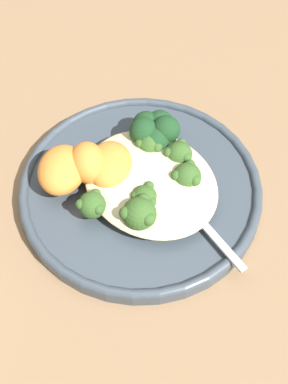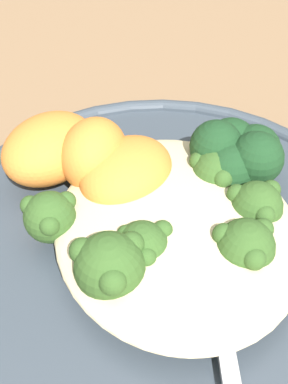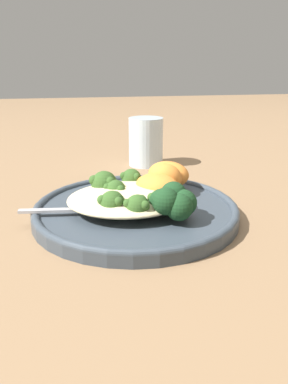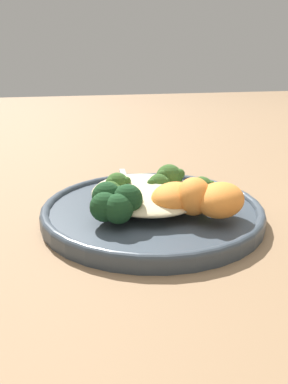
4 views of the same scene
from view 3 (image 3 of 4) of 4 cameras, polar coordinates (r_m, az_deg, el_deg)
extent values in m
plane|color=#846647|center=(0.57, -1.57, -3.15)|extent=(4.00, 4.00, 0.00)
cylinder|color=#38424C|center=(0.55, -1.31, -3.07)|extent=(0.30, 0.30, 0.02)
torus|color=#38424C|center=(0.54, -1.31, -2.29)|extent=(0.30, 0.30, 0.01)
ellipsoid|color=beige|center=(0.53, -2.42, -0.92)|extent=(0.17, 0.15, 0.02)
ellipsoid|color=#9EBC66|center=(0.57, -0.05, 0.19)|extent=(0.04, 0.08, 0.01)
sphere|color=#335623|center=(0.60, -1.93, 2.06)|extent=(0.03, 0.03, 0.03)
sphere|color=#335623|center=(0.61, -1.52, 2.88)|extent=(0.01, 0.01, 0.01)
sphere|color=#335623|center=(0.60, -3.11, 2.50)|extent=(0.01, 0.01, 0.01)
sphere|color=#335623|center=(0.59, -1.16, 2.31)|extent=(0.01, 0.01, 0.01)
ellipsoid|color=#9EBC66|center=(0.56, -1.66, -0.02)|extent=(0.09, 0.05, 0.02)
sphere|color=#335623|center=(0.57, -6.07, 1.24)|extent=(0.04, 0.04, 0.04)
sphere|color=#335623|center=(0.58, -5.47, 2.34)|extent=(0.01, 0.01, 0.01)
sphere|color=#335623|center=(0.56, -7.66, 1.81)|extent=(0.01, 0.01, 0.01)
sphere|color=#335623|center=(0.55, -5.17, 1.56)|extent=(0.01, 0.01, 0.01)
ellipsoid|color=#9EBC66|center=(0.55, -1.02, -0.57)|extent=(0.06, 0.02, 0.01)
sphere|color=#335623|center=(0.55, -4.32, 0.19)|extent=(0.03, 0.03, 0.03)
sphere|color=#335623|center=(0.56, -3.86, 1.10)|extent=(0.01, 0.01, 0.01)
sphere|color=#335623|center=(0.54, -5.60, 0.65)|extent=(0.01, 0.01, 0.01)
sphere|color=#335623|center=(0.54, -3.56, 0.42)|extent=(0.01, 0.01, 0.01)
ellipsoid|color=#9EBC66|center=(0.53, -0.97, -1.17)|extent=(0.09, 0.08, 0.02)
sphere|color=#335623|center=(0.49, -4.86, -1.74)|extent=(0.03, 0.03, 0.03)
sphere|color=#335623|center=(0.50, -4.28, -0.60)|extent=(0.01, 0.01, 0.01)
sphere|color=#335623|center=(0.49, -6.42, -1.19)|extent=(0.01, 0.01, 0.01)
sphere|color=#335623|center=(0.48, -3.93, -1.50)|extent=(0.01, 0.01, 0.01)
ellipsoid|color=#9EBC66|center=(0.53, 0.34, -1.22)|extent=(0.06, 0.09, 0.02)
sphere|color=#335623|center=(0.48, -0.99, -2.28)|extent=(0.03, 0.03, 0.03)
sphere|color=#335623|center=(0.49, -0.50, -1.15)|extent=(0.01, 0.01, 0.01)
sphere|color=#335623|center=(0.48, -2.49, -1.75)|extent=(0.01, 0.01, 0.01)
sphere|color=#335623|center=(0.47, 0.01, -2.06)|extent=(0.01, 0.01, 0.01)
ellipsoid|color=#9EBC66|center=(0.53, 1.74, -1.13)|extent=(0.02, 0.06, 0.02)
sphere|color=#335623|center=(0.50, 2.63, -1.34)|extent=(0.03, 0.03, 0.03)
sphere|color=#335623|center=(0.51, 3.04, -0.26)|extent=(0.01, 0.01, 0.01)
sphere|color=#335623|center=(0.50, 1.20, -0.82)|extent=(0.01, 0.01, 0.01)
sphere|color=#335623|center=(0.49, 3.67, -1.11)|extent=(0.01, 0.01, 0.01)
ellipsoid|color=orange|center=(0.58, 3.12, 2.10)|extent=(0.07, 0.06, 0.05)
ellipsoid|color=orange|center=(0.61, 3.73, 2.72)|extent=(0.09, 0.09, 0.04)
ellipsoid|color=orange|center=(0.58, 2.99, 1.31)|extent=(0.06, 0.05, 0.03)
ellipsoid|color=orange|center=(0.56, 2.07, 0.84)|extent=(0.09, 0.09, 0.04)
sphere|color=#193D1E|center=(0.49, 6.04, -1.65)|extent=(0.04, 0.04, 0.04)
sphere|color=#193D1E|center=(0.50, 4.49, -0.41)|extent=(0.04, 0.04, 0.04)
sphere|color=#193D1E|center=(0.50, 2.81, -1.52)|extent=(0.04, 0.04, 0.04)
sphere|color=#193D1E|center=(0.48, 3.33, -1.43)|extent=(0.04, 0.04, 0.04)
sphere|color=#193D1E|center=(0.48, 5.37, -2.31)|extent=(0.04, 0.04, 0.04)
cube|color=#B7B7BC|center=(0.53, -14.59, -2.77)|extent=(0.08, 0.02, 0.00)
ellipsoid|color=#B7B7BC|center=(0.52, -8.45, -2.41)|extent=(0.04, 0.03, 0.01)
cylinder|color=silver|center=(0.82, 0.29, 7.67)|extent=(0.07, 0.07, 0.10)
camera|label=1|loc=(0.84, -31.79, 39.81)|focal=50.00mm
camera|label=2|loc=(0.57, -27.34, 22.76)|focal=50.00mm
camera|label=4|loc=(0.65, 46.25, 12.23)|focal=35.00mm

